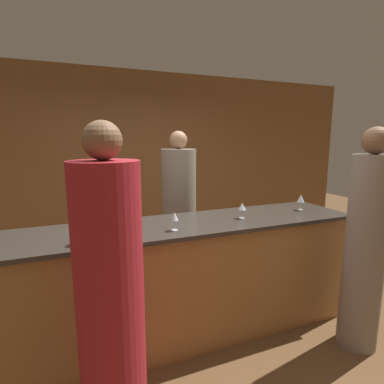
# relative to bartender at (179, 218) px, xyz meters

# --- Properties ---
(ground_plane) EXTENTS (14.00, 14.00, 0.00)m
(ground_plane) POSITION_rel_bartender_xyz_m (-0.25, -0.87, -0.86)
(ground_plane) COLOR brown
(back_wall) EXTENTS (8.00, 0.06, 2.80)m
(back_wall) POSITION_rel_bartender_xyz_m (-0.25, 1.45, 0.54)
(back_wall) COLOR brown
(back_wall) RESTS_ON ground_plane
(bar_counter) EXTENTS (3.18, 0.71, 1.06)m
(bar_counter) POSITION_rel_bartender_xyz_m (-0.25, -0.87, -0.33)
(bar_counter) COLOR #996638
(bar_counter) RESTS_ON ground_plane
(bartender) EXTENTS (0.40, 0.40, 1.87)m
(bartender) POSITION_rel_bartender_xyz_m (0.00, 0.00, 0.00)
(bartender) COLOR gray
(bartender) RESTS_ON ground_plane
(guest_0) EXTENTS (0.32, 0.32, 1.88)m
(guest_0) POSITION_rel_bartender_xyz_m (1.09, -1.56, 0.02)
(guest_0) COLOR gray
(guest_0) RESTS_ON ground_plane
(guest_1) EXTENTS (0.36, 0.36, 1.87)m
(guest_1) POSITION_rel_bartender_xyz_m (-0.99, -1.66, 0.01)
(guest_1) COLOR maroon
(guest_1) RESTS_ON ground_plane
(wine_bottle_0) EXTENTS (0.07, 0.07, 0.28)m
(wine_bottle_0) POSITION_rel_bartender_xyz_m (-0.91, -1.07, 0.31)
(wine_bottle_0) COLOR black
(wine_bottle_0) RESTS_ON bar_counter
(wine_glass_0) EXTENTS (0.08, 0.08, 0.14)m
(wine_glass_0) POSITION_rel_bartender_xyz_m (-1.12, -1.10, 0.31)
(wine_glass_0) COLOR silver
(wine_glass_0) RESTS_ON bar_counter
(wine_glass_1) EXTENTS (0.07, 0.07, 0.14)m
(wine_glass_1) POSITION_rel_bartender_xyz_m (0.29, -0.92, 0.31)
(wine_glass_1) COLOR silver
(wine_glass_1) RESTS_ON bar_counter
(wine_glass_2) EXTENTS (0.06, 0.06, 0.15)m
(wine_glass_2) POSITION_rel_bartender_xyz_m (-0.41, -1.04, 0.31)
(wine_glass_2) COLOR silver
(wine_glass_2) RESTS_ON bar_counter
(wine_glass_3) EXTENTS (0.07, 0.07, 0.16)m
(wine_glass_3) POSITION_rel_bartender_xyz_m (1.02, -0.86, 0.32)
(wine_glass_3) COLOR silver
(wine_glass_3) RESTS_ON bar_counter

